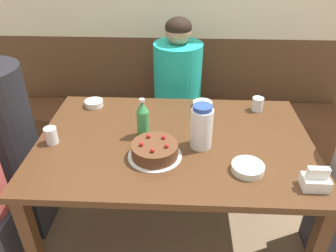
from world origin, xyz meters
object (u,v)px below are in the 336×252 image
at_px(water_pitcher, 202,127).
at_px(napkin_holder, 316,181).
at_px(person_dark_striped, 177,103).
at_px(soju_bottle, 143,119).
at_px(glass_water_tall, 51,136).
at_px(person_teal_shirt, 4,145).
at_px(bench_seat, 177,134).
at_px(bowl_side_dish, 248,168).
at_px(bowl_rice_small, 203,104).
at_px(glass_tumbler_short, 257,104).
at_px(birthday_cake, 155,150).
at_px(bowl_soup_white, 94,103).

relative_size(water_pitcher, napkin_holder, 2.07).
bearing_deg(person_dark_striped, soju_bottle, -13.23).
relative_size(glass_water_tall, person_teal_shirt, 0.07).
distance_m(bench_seat, napkin_holder, 1.42).
bearing_deg(bench_seat, bowl_side_dish, -72.47).
xyz_separation_m(bowl_rice_small, glass_tumbler_short, (0.32, -0.02, 0.02)).
distance_m(birthday_cake, bowl_rice_small, 0.57).
distance_m(birthday_cake, person_dark_striped, 0.90).
relative_size(bowl_rice_small, glass_water_tall, 1.35).
distance_m(napkin_holder, bowl_side_dish, 0.28).
height_order(bowl_rice_small, glass_water_tall, glass_water_tall).
bearing_deg(glass_water_tall, soju_bottle, 11.03).
bearing_deg(bowl_rice_small, glass_water_tall, -151.76).
xyz_separation_m(napkin_holder, bowl_rice_small, (-0.44, 0.69, -0.02)).
bearing_deg(bowl_rice_small, glass_tumbler_short, -4.13).
relative_size(napkin_holder, glass_tumbler_short, 1.38).
bearing_deg(bowl_side_dish, glass_water_tall, 169.45).
distance_m(bench_seat, bowl_side_dish, 1.24).
xyz_separation_m(glass_tumbler_short, person_dark_striped, (-0.48, 0.38, -0.21)).
xyz_separation_m(birthday_cake, glass_water_tall, (-0.53, 0.09, 0.01)).
distance_m(soju_bottle, person_dark_striped, 0.76).
distance_m(glass_tumbler_short, person_teal_shirt, 1.48).
xyz_separation_m(water_pitcher, bowl_rice_small, (0.03, 0.41, -0.09)).
distance_m(bowl_side_dish, person_teal_shirt, 1.34).
bearing_deg(water_pitcher, bowl_side_dish, -42.66).
relative_size(bowl_soup_white, person_teal_shirt, 0.09).
bearing_deg(bench_seat, person_teal_shirt, -141.76).
bearing_deg(bowl_soup_white, glass_tumbler_short, -0.24).
relative_size(soju_bottle, bowl_rice_small, 1.84).
xyz_separation_m(glass_tumbler_short, person_teal_shirt, (-1.45, -0.27, -0.15)).
bearing_deg(bowl_side_dish, water_pitcher, 137.34).
height_order(bench_seat, soju_bottle, soju_bottle).
bearing_deg(napkin_holder, glass_tumbler_short, 100.04).
height_order(birthday_cake, bowl_rice_small, birthday_cake).
bearing_deg(glass_tumbler_short, bowl_soup_white, 179.76).
height_order(bowl_rice_small, person_dark_striped, person_dark_striped).
height_order(soju_bottle, glass_tumbler_short, soju_bottle).
height_order(water_pitcher, glass_tumbler_short, water_pitcher).
bearing_deg(person_teal_shirt, bowl_side_dish, -13.19).
bearing_deg(bowl_side_dish, soju_bottle, 151.94).
bearing_deg(person_teal_shirt, bowl_rice_small, 14.52).
height_order(soju_bottle, bowl_side_dish, soju_bottle).
distance_m(water_pitcher, glass_tumbler_short, 0.52).
xyz_separation_m(bowl_soup_white, glass_tumbler_short, (0.98, -0.00, 0.02)).
bearing_deg(person_dark_striped, bench_seat, 178.96).
xyz_separation_m(soju_bottle, napkin_holder, (0.76, -0.36, -0.06)).
bearing_deg(birthday_cake, napkin_holder, -15.00).
bearing_deg(water_pitcher, person_dark_striped, 99.89).
bearing_deg(bowl_soup_white, bowl_rice_small, 1.66).
distance_m(bowl_soup_white, person_teal_shirt, 0.55).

